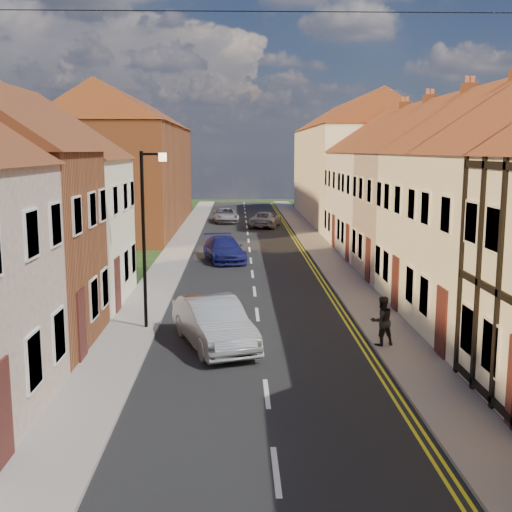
{
  "coord_description": "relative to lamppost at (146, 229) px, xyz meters",
  "views": [
    {
      "loc": [
        -0.71,
        -1.53,
        6.14
      ],
      "look_at": [
        0.04,
        24.97,
        1.76
      ],
      "focal_mm": 45.0,
      "sensor_mm": 36.0,
      "label": 1
    }
  ],
  "objects": [
    {
      "name": "pavement_right",
      "position": [
        8.21,
        10.0,
        -3.48
      ],
      "size": [
        1.8,
        90.0,
        0.12
      ],
      "primitive_type": "cube",
      "color": "gray",
      "rests_on": "ground"
    },
    {
      "name": "cottage_l_pink",
      "position": [
        -5.49,
        3.85,
        0.83
      ],
      "size": [
        8.3,
        6.3,
        8.8
      ],
      "color": "white",
      "rests_on": "ground"
    },
    {
      "name": "pedestrian_right",
      "position": [
        7.57,
        -2.28,
        -2.64
      ],
      "size": [
        0.89,
        0.78,
        1.55
      ],
      "primitive_type": "imported",
      "rotation": [
        0.0,
        0.0,
        3.43
      ],
      "color": "black",
      "rests_on": "pavement_right"
    },
    {
      "name": "cottage_r_white_far",
      "position": [
        13.11,
        14.3,
        0.94
      ],
      "size": [
        8.3,
        5.2,
        9.0
      ],
      "color": "white",
      "rests_on": "ground"
    },
    {
      "name": "car_far",
      "position": [
        2.31,
        14.0,
        -2.86
      ],
      "size": [
        2.77,
        4.93,
        1.35
      ],
      "primitive_type": "imported",
      "rotation": [
        0.0,
        0.0,
        0.2
      ],
      "color": "navy",
      "rests_on": "ground"
    },
    {
      "name": "car_distant",
      "position": [
        2.03,
        33.46,
        -2.93
      ],
      "size": [
        2.46,
        4.59,
        1.23
      ],
      "primitive_type": "imported",
      "rotation": [
        0.0,
        0.0,
        0.1
      ],
      "color": "#ADAFB5",
      "rests_on": "ground"
    },
    {
      "name": "cottage_r_cream_mid",
      "position": [
        13.11,
        3.5,
        0.94
      ],
      "size": [
        8.3,
        5.2,
        9.0
      ],
      "color": "white",
      "rests_on": "ground"
    },
    {
      "name": "pavement_left",
      "position": [
        -0.59,
        10.0,
        -3.48
      ],
      "size": [
        1.8,
        90.0,
        0.12
      ],
      "primitive_type": "cube",
      "color": "gray",
      "rests_on": "ground"
    },
    {
      "name": "block_left_far",
      "position": [
        -5.49,
        30.0,
        1.76
      ],
      "size": [
        8.3,
        24.2,
        10.5
      ],
      "color": "brown",
      "rests_on": "ground"
    },
    {
      "name": "cottage_r_pink",
      "position": [
        13.11,
        8.9,
        0.94
      ],
      "size": [
        8.3,
        6.0,
        9.0
      ],
      "color": "beige",
      "rests_on": "ground"
    },
    {
      "name": "cottage_r_cream_far",
      "position": [
        13.11,
        19.7,
        0.94
      ],
      "size": [
        8.3,
        6.0,
        9.0
      ],
      "color": "white",
      "rests_on": "ground"
    },
    {
      "name": "block_right_far",
      "position": [
        13.11,
        35.0,
        1.76
      ],
      "size": [
        8.3,
        24.2,
        10.5
      ],
      "color": "white",
      "rests_on": "ground"
    },
    {
      "name": "road",
      "position": [
        3.81,
        10.0,
        -3.53
      ],
      "size": [
        7.0,
        90.0,
        0.02
      ],
      "primitive_type": "cube",
      "color": "black",
      "rests_on": "ground"
    },
    {
      "name": "lamppost",
      "position": [
        0.0,
        0.0,
        0.0
      ],
      "size": [
        0.88,
        0.15,
        6.0
      ],
      "color": "black",
      "rests_on": "pavement_left"
    },
    {
      "name": "car_distant_b",
      "position": [
        5.31,
        30.0,
        -2.9
      ],
      "size": [
        2.97,
        4.89,
        1.27
      ],
      "primitive_type": "imported",
      "rotation": [
        0.0,
        0.0,
        2.94
      ],
      "color": "#AEAFB6",
      "rests_on": "ground"
    },
    {
      "name": "car_mid",
      "position": [
        2.31,
        -1.9,
        -2.77
      ],
      "size": [
        3.04,
        4.94,
        1.54
      ],
      "primitive_type": "imported",
      "rotation": [
        0.0,
        0.0,
        0.33
      ],
      "color": "#9B9FA2",
      "rests_on": "ground"
    }
  ]
}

